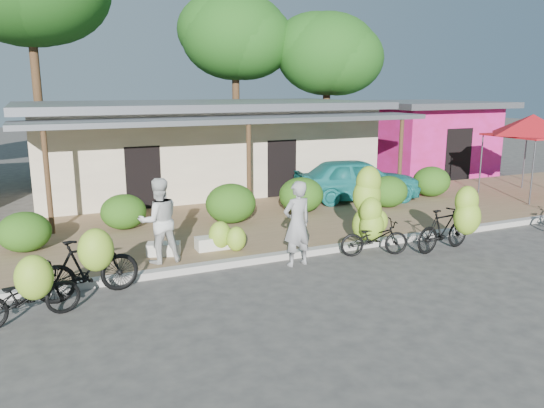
{
  "coord_description": "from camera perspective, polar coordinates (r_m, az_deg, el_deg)",
  "views": [
    {
      "loc": [
        -5.86,
        -8.57,
        3.9
      ],
      "look_at": [
        -0.85,
        2.53,
        1.2
      ],
      "focal_mm": 35.0,
      "sensor_mm": 36.0,
      "label": 1
    }
  ],
  "objects": [
    {
      "name": "tree_near_right",
      "position": [
        26.72,
        5.5,
        15.97
      ],
      "size": [
        5.05,
        4.92,
        7.42
      ],
      "color": "#533421",
      "rests_on": "ground"
    },
    {
      "name": "bike_center",
      "position": [
        12.88,
        10.53,
        -1.4
      ],
      "size": [
        1.72,
        1.33,
        2.06
      ],
      "rotation": [
        0.0,
        0.0,
        1.3
      ],
      "color": "black",
      "rests_on": "ground"
    },
    {
      "name": "loose_banana_b",
      "position": [
        12.47,
        -3.87,
        -3.77
      ],
      "size": [
        0.47,
        0.4,
        0.59
      ],
      "primitive_type": "ellipsoid",
      "color": "#98B62D",
      "rests_on": "sidewalk"
    },
    {
      "name": "curb",
      "position": [
        12.68,
        4.51,
        -5.1
      ],
      "size": [
        60.0,
        0.25,
        0.15
      ],
      "primitive_type": "cube",
      "color": "#A8A399",
      "rests_on": "ground"
    },
    {
      "name": "vendor",
      "position": [
        11.68,
        2.72,
        -2.12
      ],
      "size": [
        0.75,
        0.55,
        1.91
      ],
      "primitive_type": "imported",
      "rotation": [
        0.0,
        0.0,
        3.28
      ],
      "color": "gray",
      "rests_on": "ground"
    },
    {
      "name": "hedge_0",
      "position": [
        13.66,
        -25.1,
        -2.73
      ],
      "size": [
        1.21,
        1.09,
        0.94
      ],
      "primitive_type": "ellipsoid",
      "color": "#254F12",
      "rests_on": "sidewalk"
    },
    {
      "name": "sack_far",
      "position": [
        12.46,
        -11.58,
        -4.75
      ],
      "size": [
        0.83,
        0.61,
        0.28
      ],
      "primitive_type": "cube",
      "rotation": [
        0.0,
        0.0,
        -0.34
      ],
      "color": "silver",
      "rests_on": "sidewalk"
    },
    {
      "name": "teal_van",
      "position": [
        18.15,
        9.1,
        2.64
      ],
      "size": [
        4.52,
        2.6,
        1.45
      ],
      "primitive_type": "imported",
      "rotation": [
        0.0,
        0.0,
        1.35
      ],
      "color": "#1C7E7D",
      "rests_on": "sidewalk"
    },
    {
      "name": "hedge_4",
      "position": [
        17.35,
        12.37,
        1.31
      ],
      "size": [
        1.29,
        1.16,
        1.0
      ],
      "primitive_type": "ellipsoid",
      "color": "#254F12",
      "rests_on": "sidewalk"
    },
    {
      "name": "shop_main",
      "position": [
        20.48,
        -7.57,
        6.29
      ],
      "size": [
        13.0,
        8.5,
        3.35
      ],
      "color": "beige",
      "rests_on": "ground"
    },
    {
      "name": "bike_right",
      "position": [
        13.28,
        18.73,
        -1.99
      ],
      "size": [
        1.8,
        1.28,
        1.7
      ],
      "rotation": [
        0.0,
        0.0,
        1.71
      ],
      "color": "black",
      "rests_on": "ground"
    },
    {
      "name": "hedge_2",
      "position": [
        15.0,
        -4.45,
        0.07
      ],
      "size": [
        1.44,
        1.29,
        1.12
      ],
      "primitive_type": "ellipsoid",
      "color": "#254F12",
      "rests_on": "sidewalk"
    },
    {
      "name": "tree_center_right",
      "position": [
        26.92,
        -4.49,
        17.75
      ],
      "size": [
        5.31,
        5.2,
        8.36
      ],
      "color": "#533421",
      "rests_on": "ground"
    },
    {
      "name": "ground",
      "position": [
        11.1,
        9.52,
        -8.26
      ],
      "size": [
        100.0,
        100.0,
        0.0
      ],
      "primitive_type": "plane",
      "color": "#3D3B39",
      "rests_on": "ground"
    },
    {
      "name": "sidewalk",
      "position": [
        15.28,
        -0.91,
        -2.06
      ],
      "size": [
        60.0,
        6.0,
        0.12
      ],
      "primitive_type": "cube",
      "color": "#8F6F4D",
      "rests_on": "ground"
    },
    {
      "name": "loose_banana_a",
      "position": [
        12.65,
        -5.62,
        -3.35
      ],
      "size": [
        0.54,
        0.46,
        0.68
      ],
      "primitive_type": "ellipsoid",
      "color": "#98B62D",
      "rests_on": "sidewalk"
    },
    {
      "name": "bystander",
      "position": [
        11.77,
        -12.06,
        -1.76
      ],
      "size": [
        0.95,
        0.76,
        1.88
      ],
      "primitive_type": "imported",
      "rotation": [
        0.0,
        0.0,
        3.19
      ],
      "color": "silver",
      "rests_on": "sidewalk"
    },
    {
      "name": "bike_left",
      "position": [
        10.46,
        -19.05,
        -6.21
      ],
      "size": [
        1.99,
        1.33,
        1.49
      ],
      "rotation": [
        0.0,
        0.0,
        1.74
      ],
      "color": "black",
      "rests_on": "ground"
    },
    {
      "name": "red_canopy",
      "position": [
        20.56,
        26.22,
        7.64
      ],
      "size": [
        3.5,
        3.5,
        2.86
      ],
      "color": "#59595E",
      "rests_on": "sidewalk"
    },
    {
      "name": "shop_pink",
      "position": [
        25.6,
        15.67,
        7.05
      ],
      "size": [
        6.0,
        6.0,
        3.25
      ],
      "color": "#D62090",
      "rests_on": "ground"
    },
    {
      "name": "hedge_5",
      "position": [
        19.46,
        16.76,
        2.34
      ],
      "size": [
        1.35,
        1.21,
        1.05
      ],
      "primitive_type": "ellipsoid",
      "color": "#254F12",
      "rests_on": "sidewalk"
    },
    {
      "name": "sack_near",
      "position": [
        12.72,
        -6.28,
        -4.16
      ],
      "size": [
        0.85,
        0.41,
        0.3
      ],
      "primitive_type": "cube",
      "rotation": [
        0.0,
        0.0,
        -0.01
      ],
      "color": "silver",
      "rests_on": "sidewalk"
    },
    {
      "name": "loose_banana_c",
      "position": [
        14.25,
        11.42,
        -1.85
      ],
      "size": [
        0.5,
        0.42,
        0.62
      ],
      "primitive_type": "ellipsoid",
      "color": "#98B62D",
      "rests_on": "sidewalk"
    },
    {
      "name": "hedge_1",
      "position": [
        14.88,
        -15.68,
        -0.81
      ],
      "size": [
        1.22,
        1.1,
        0.95
      ],
      "primitive_type": "ellipsoid",
      "color": "#254F12",
      "rests_on": "sidewalk"
    },
    {
      "name": "hedge_3",
      "position": [
        16.24,
        3.16,
        0.97
      ],
      "size": [
        1.39,
        1.25,
        1.08
      ],
      "primitive_type": "ellipsoid",
      "color": "#254F12",
      "rests_on": "sidewalk"
    },
    {
      "name": "bike_far_left",
      "position": [
        9.79,
        -24.82,
        -8.69
      ],
      "size": [
        1.88,
        1.4,
        1.35
      ],
      "rotation": [
        0.0,
        0.0,
        1.82
      ],
      "color": "black",
      "rests_on": "ground"
    }
  ]
}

